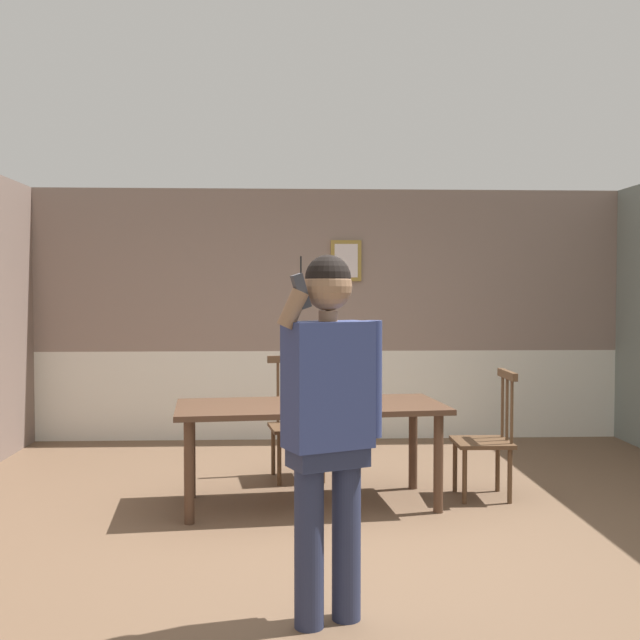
{
  "coord_description": "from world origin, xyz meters",
  "views": [
    {
      "loc": [
        -0.44,
        -5.0,
        1.58
      ],
      "look_at": [
        -0.27,
        -0.86,
        1.42
      ],
      "focal_mm": 42.46,
      "sensor_mm": 36.0,
      "label": 1
    }
  ],
  "objects_px": {
    "dining_table": "(310,415)",
    "person_figure": "(329,411)",
    "chair_by_doorway": "(297,422)",
    "chair_near_window": "(487,438)"
  },
  "relations": [
    {
      "from": "chair_near_window",
      "to": "chair_by_doorway",
      "type": "bearing_deg",
      "value": 65.6
    },
    {
      "from": "chair_near_window",
      "to": "person_figure",
      "type": "bearing_deg",
      "value": 148.75
    },
    {
      "from": "chair_near_window",
      "to": "chair_by_doorway",
      "type": "distance_m",
      "value": 1.6
    },
    {
      "from": "dining_table",
      "to": "person_figure",
      "type": "distance_m",
      "value": 2.03
    },
    {
      "from": "chair_near_window",
      "to": "chair_by_doorway",
      "type": "height_order",
      "value": "chair_by_doorway"
    },
    {
      "from": "chair_near_window",
      "to": "person_figure",
      "type": "relative_size",
      "value": 0.56
    },
    {
      "from": "dining_table",
      "to": "person_figure",
      "type": "bearing_deg",
      "value": -89.12
    },
    {
      "from": "dining_table",
      "to": "chair_by_doorway",
      "type": "bearing_deg",
      "value": 96.34
    },
    {
      "from": "chair_by_doorway",
      "to": "dining_table",
      "type": "bearing_deg",
      "value": 87.49
    },
    {
      "from": "chair_near_window",
      "to": "chair_by_doorway",
      "type": "xyz_separation_m",
      "value": [
        -1.45,
        0.67,
        0.02
      ]
    }
  ]
}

